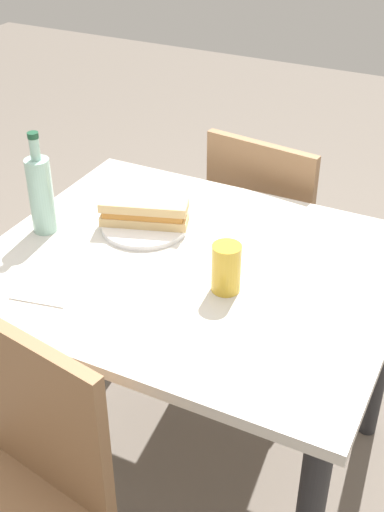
% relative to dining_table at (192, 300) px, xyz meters
% --- Properties ---
extents(ground_plane, '(8.00, 8.00, 0.00)m').
position_rel_dining_table_xyz_m(ground_plane, '(0.00, 0.00, -0.63)').
color(ground_plane, '#6B6056').
extents(dining_table, '(1.04, 0.87, 0.75)m').
position_rel_dining_table_xyz_m(dining_table, '(0.00, 0.00, 0.00)').
color(dining_table, beige).
rests_on(dining_table, ground).
extents(chair_far, '(0.45, 0.45, 0.87)m').
position_rel_dining_table_xyz_m(chair_far, '(-0.01, 0.63, -0.13)').
color(chair_far, '#936B47').
rests_on(chair_far, ground).
extents(chair_near, '(0.46, 0.46, 0.87)m').
position_rel_dining_table_xyz_m(chair_near, '(-0.11, -0.63, -0.13)').
color(chair_near, '#936B47').
rests_on(chair_near, ground).
extents(plate_near, '(0.24, 0.24, 0.01)m').
position_rel_dining_table_xyz_m(plate_near, '(-0.19, 0.09, 0.13)').
color(plate_near, white).
rests_on(plate_near, dining_table).
extents(baguette_sandwich_near, '(0.25, 0.14, 0.07)m').
position_rel_dining_table_xyz_m(baguette_sandwich_near, '(-0.19, 0.09, 0.17)').
color(baguette_sandwich_near, '#DBB77A').
rests_on(baguette_sandwich_near, plate_near).
extents(knife_near, '(0.18, 0.04, 0.01)m').
position_rel_dining_table_xyz_m(knife_near, '(-0.22, 0.14, 0.14)').
color(knife_near, silver).
rests_on(knife_near, plate_near).
extents(water_bottle, '(0.07, 0.07, 0.29)m').
position_rel_dining_table_xyz_m(water_bottle, '(-0.43, -0.03, 0.23)').
color(water_bottle, '#99C6B7').
rests_on(water_bottle, dining_table).
extents(beer_glass, '(0.07, 0.07, 0.12)m').
position_rel_dining_table_xyz_m(beer_glass, '(0.12, -0.07, 0.18)').
color(beer_glass, gold).
rests_on(beer_glass, dining_table).
extents(paper_napkin, '(0.16, 0.16, 0.00)m').
position_rel_dining_table_xyz_m(paper_napkin, '(-0.26, -0.25, 0.12)').
color(paper_napkin, white).
rests_on(paper_napkin, dining_table).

